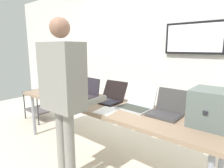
% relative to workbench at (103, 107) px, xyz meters
% --- Properties ---
extents(ground, '(8.00, 8.00, 0.04)m').
position_rel_workbench_xyz_m(ground, '(0.00, 0.00, -0.72)').
color(ground, beige).
extents(back_wall, '(8.00, 0.11, 2.66)m').
position_rel_workbench_xyz_m(back_wall, '(0.01, 1.13, 0.64)').
color(back_wall, silver).
rests_on(back_wall, ground).
extents(workbench, '(2.89, 0.70, 0.75)m').
position_rel_workbench_xyz_m(workbench, '(0.00, 0.00, 0.00)').
color(workbench, '#8A6F58').
rests_on(workbench, ground).
extents(equipment_box, '(0.33, 0.38, 0.34)m').
position_rel_workbench_xyz_m(equipment_box, '(1.23, 0.12, 0.22)').
color(equipment_box, '#55605B').
rests_on(equipment_box, workbench).
extents(laptop_station_0, '(0.38, 0.30, 0.23)m').
position_rel_workbench_xyz_m(laptop_station_0, '(-1.20, 0.13, 0.10)').
color(laptop_station_0, black).
rests_on(laptop_station_0, workbench).
extents(laptop_station_1, '(0.41, 0.44, 0.25)m').
position_rel_workbench_xyz_m(laptop_station_1, '(-0.80, 0.12, 0.11)').
color(laptop_station_1, '#B0AEB6').
rests_on(laptop_station_1, workbench).
extents(laptop_station_2, '(0.34, 0.32, 0.27)m').
position_rel_workbench_xyz_m(laptop_station_2, '(-0.40, 0.10, 0.11)').
color(laptop_station_2, '#28232B').
rests_on(laptop_station_2, workbench).
extents(laptop_station_3, '(0.37, 0.39, 0.25)m').
position_rel_workbench_xyz_m(laptop_station_3, '(-0.01, 0.14, 0.11)').
color(laptop_station_3, black).
rests_on(laptop_station_3, workbench).
extents(laptop_station_4, '(0.39, 0.36, 0.25)m').
position_rel_workbench_xyz_m(laptop_station_4, '(0.44, 0.12, 0.11)').
color(laptop_station_4, '#B0B5BA').
rests_on(laptop_station_4, workbench).
extents(laptop_station_5, '(0.33, 0.33, 0.27)m').
position_rel_workbench_xyz_m(laptop_station_5, '(0.81, 0.13, 0.11)').
color(laptop_station_5, '#3C3A39').
rests_on(laptop_station_5, workbench).
extents(person, '(0.45, 0.60, 1.74)m').
position_rel_workbench_xyz_m(person, '(0.04, -0.62, 0.36)').
color(person, gray).
rests_on(person, ground).
extents(coffee_mug, '(0.09, 0.09, 0.09)m').
position_rel_workbench_xyz_m(coffee_mug, '(-0.72, -0.25, 0.10)').
color(coffee_mug, '#2E5598').
rests_on(coffee_mug, workbench).
extents(paper_sheet, '(0.25, 0.32, 0.00)m').
position_rel_workbench_xyz_m(paper_sheet, '(0.22, -0.17, 0.05)').
color(paper_sheet, white).
rests_on(paper_sheet, workbench).
extents(storage_cart, '(0.56, 0.44, 0.58)m').
position_rel_workbench_xyz_m(storage_cart, '(-1.93, 0.20, -0.31)').
color(storage_cart, '#4F494E').
rests_on(storage_cart, ground).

